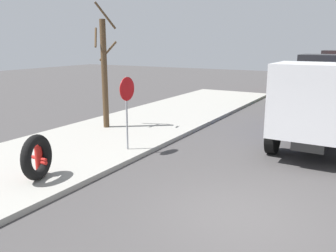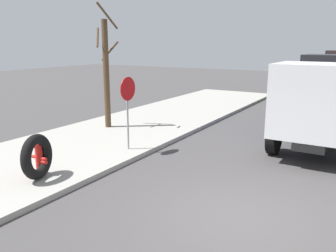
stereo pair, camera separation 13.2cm
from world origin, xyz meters
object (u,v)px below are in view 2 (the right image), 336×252
object	(u,v)px
fire_hydrant	(39,157)
dump_truck_green	(334,78)
bare_tree	(106,71)
dump_truck_blue	(328,100)
stop_sign	(128,100)
loose_tire	(37,157)

from	to	relation	value
fire_hydrant	dump_truck_green	world-z (taller)	dump_truck_green
dump_truck_green	bare_tree	size ratio (longest dim) A/B	1.42
dump_truck_blue	bare_tree	world-z (taller)	bare_tree
fire_hydrant	stop_sign	bearing A→B (deg)	-11.90
dump_truck_blue	dump_truck_green	bearing A→B (deg)	4.91
loose_tire	dump_truck_blue	distance (m)	9.80
fire_hydrant	dump_truck_green	size ratio (longest dim) A/B	0.13
loose_tire	dump_truck_green	xyz separation A→B (m)	(16.48, -5.09, 0.87)
fire_hydrant	stop_sign	xyz separation A→B (m)	(3.07, -0.65, 1.17)
stop_sign	dump_truck_green	distance (m)	13.96
stop_sign	dump_truck_blue	bearing A→B (deg)	-50.15
loose_tire	stop_sign	world-z (taller)	stop_sign
stop_sign	fire_hydrant	bearing A→B (deg)	168.10
fire_hydrant	dump_truck_blue	world-z (taller)	dump_truck_blue
fire_hydrant	dump_truck_blue	bearing A→B (deg)	-38.58
loose_tire	bare_tree	world-z (taller)	bare_tree
dump_truck_blue	bare_tree	bearing A→B (deg)	106.35
bare_tree	stop_sign	bearing A→B (deg)	-128.62
dump_truck_blue	bare_tree	size ratio (longest dim) A/B	1.42
dump_truck_blue	fire_hydrant	bearing A→B (deg)	141.42
loose_tire	fire_hydrant	bearing A→B (deg)	41.81
stop_sign	dump_truck_green	world-z (taller)	dump_truck_green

